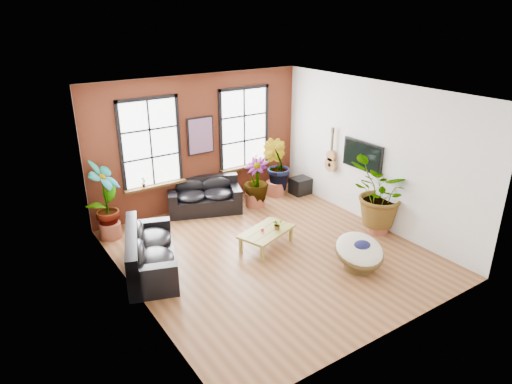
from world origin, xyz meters
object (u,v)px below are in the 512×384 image
sofa_left (148,253)px  sofa_back (204,197)px  coffee_table (266,232)px  papasan_chair (359,252)px

sofa_left → sofa_back: bearing=-29.4°
sofa_back → coffee_table: sofa_back is taller
coffee_table → papasan_chair: (1.05, -1.82, 0.03)m
coffee_table → papasan_chair: bearing=-79.4°
sofa_back → papasan_chair: size_ratio=1.74×
sofa_back → sofa_left: bearing=-118.0°
sofa_back → papasan_chair: bearing=-52.7°
sofa_back → papasan_chair: sofa_back is taller
sofa_back → coffee_table: (0.22, -2.56, -0.03)m
sofa_left → coffee_table: sofa_left is taller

